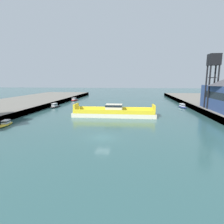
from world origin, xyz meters
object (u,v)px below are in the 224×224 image
Objects in this scene: crane_tower at (213,67)px; moored_boat_mid_left at (74,100)px; moored_boat_mid_right at (55,106)px; moored_boat_near_left at (182,106)px; moored_boat_near_right at (5,124)px; chain_ferry at (114,113)px.

moored_boat_mid_left is at bearing 150.39° from crane_tower.
crane_tower reaches higher than moored_boat_mid_left.
moored_boat_near_left is at bearing 6.58° from moored_boat_mid_right.
moored_boat_mid_right is at bearing 90.93° from moored_boat_near_right.
moored_boat_mid_left is at bearing 90.26° from moored_boat_mid_right.
moored_boat_near_left is 48.77m from moored_boat_mid_left.
moored_boat_near_left is at bearing 39.50° from chain_ferry.
moored_boat_mid_left is (-22.94, 35.75, -0.53)m from chain_ferry.
crane_tower is at bearing 21.85° from moored_boat_near_right.
moored_boat_near_left is 45.93m from moored_boat_mid_right.
moored_boat_mid_left is (-0.53, 48.57, 0.08)m from moored_boat_near_right.
moored_boat_mid_right is at bearing 149.37° from chain_ferry.
moored_boat_mid_left is 59.29m from crane_tower.
moored_boat_mid_right is at bearing 172.77° from crane_tower.
moored_boat_near_left is 0.97× the size of moored_boat_mid_right.
moored_boat_mid_right is at bearing -173.42° from moored_boat_near_left.
chain_ferry is 29.54m from moored_boat_near_left.
moored_boat_mid_left reaches higher than moored_boat_near_left.
crane_tower is (27.39, 7.15, 12.31)m from chain_ferry.
chain_ferry is at bearing -140.50° from moored_boat_near_left.
chain_ferry is at bearing -165.37° from crane_tower.
crane_tower is (4.60, -11.64, 12.83)m from moored_boat_near_left.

